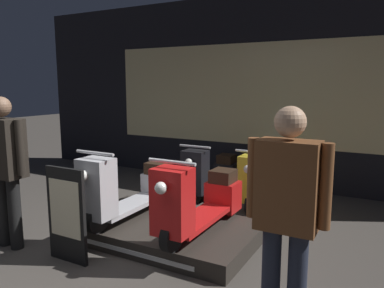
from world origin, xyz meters
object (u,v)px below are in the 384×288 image
object	(u,v)px
scooter_display_left	(129,189)
person_right_browsing	(287,206)
scooter_display_right	(199,201)
scooter_backrow_0	(211,174)
person_left_browsing	(5,160)
price_sign_board	(66,215)
scooter_backrow_1	(265,181)

from	to	relation	value
scooter_display_left	person_right_browsing	xyz separation A→B (m)	(2.06, -0.93, 0.40)
scooter_display_left	person_right_browsing	bearing A→B (deg)	-24.29
scooter_display_right	person_right_browsing	distance (m)	1.53
scooter_display_right	person_right_browsing	world-z (taller)	person_right_browsing
scooter_display_left	person_right_browsing	distance (m)	2.29
scooter_display_left	scooter_backrow_0	size ratio (longest dim) A/B	1.00
scooter_backrow_0	person_right_browsing	bearing A→B (deg)	-55.50
scooter_display_left	person_right_browsing	size ratio (longest dim) A/B	0.98
person_left_browsing	scooter_display_right	bearing A→B (deg)	27.44
person_right_browsing	price_sign_board	bearing A→B (deg)	178.61
scooter_display_right	person_left_browsing	world-z (taller)	person_left_browsing
person_right_browsing	scooter_backrow_1	bearing A→B (deg)	110.39
person_left_browsing	scooter_display_left	bearing A→B (deg)	46.78
scooter_display_left	scooter_display_right	size ratio (longest dim) A/B	1.00
scooter_display_right	person_left_browsing	bearing A→B (deg)	-152.56
scooter_backrow_0	scooter_backrow_1	xyz separation A→B (m)	(0.87, 0.00, 0.00)
person_right_browsing	scooter_display_right	bearing A→B (deg)	140.88
scooter_backrow_1	price_sign_board	size ratio (longest dim) A/B	1.65
price_sign_board	person_right_browsing	bearing A→B (deg)	-1.39
person_left_browsing	price_sign_board	bearing A→B (deg)	3.68
person_left_browsing	scooter_backrow_0	bearing A→B (deg)	69.13
scooter_display_right	scooter_backrow_1	distance (m)	1.83
person_left_browsing	scooter_backrow_1	bearing A→B (deg)	55.13
scooter_backrow_0	scooter_backrow_1	distance (m)	0.87
scooter_display_left	price_sign_board	bearing A→B (deg)	-94.65
scooter_backrow_0	person_left_browsing	size ratio (longest dim) A/B	0.97
scooter_backrow_0	person_left_browsing	bearing A→B (deg)	-110.87
scooter_display_left	person_left_browsing	xyz separation A→B (m)	(-0.87, -0.93, 0.42)
scooter_display_right	price_sign_board	distance (m)	1.32
scooter_backrow_0	price_sign_board	size ratio (longest dim) A/B	1.65
scooter_backrow_0	person_left_browsing	world-z (taller)	person_left_browsing
scooter_display_left	person_left_browsing	bearing A→B (deg)	-133.22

